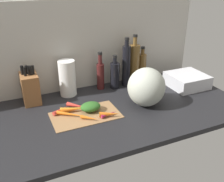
{
  "coord_description": "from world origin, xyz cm",
  "views": [
    {
      "loc": [
        -50.05,
        -121.79,
        74.44
      ],
      "look_at": [
        2.74,
        -3.31,
        13.37
      ],
      "focal_mm": 40.45,
      "sensor_mm": 36.0,
      "label": 1
    }
  ],
  "objects_px": {
    "carrot_3": "(109,114)",
    "carrot_5": "(75,109)",
    "carrot_6": "(90,118)",
    "bottle_3": "(134,64)",
    "bottle_2": "(126,65)",
    "carrot_4": "(71,114)",
    "winter_squash": "(146,87)",
    "dish_rack": "(187,80)",
    "carrot_1": "(109,114)",
    "bottle_4": "(142,67)",
    "carrot_2": "(74,109)",
    "paper_towel_roll": "(67,78)",
    "carrot_7": "(77,106)",
    "knife_block": "(30,88)",
    "bottle_0": "(100,75)",
    "carrot_0": "(61,110)",
    "cutting_board": "(86,115)",
    "bottle_1": "(115,75)"
  },
  "relations": [
    {
      "from": "carrot_0",
      "to": "carrot_5",
      "type": "xyz_separation_m",
      "value": [
        0.08,
        -0.03,
        0.0
      ]
    },
    {
      "from": "carrot_2",
      "to": "dish_rack",
      "type": "bearing_deg",
      "value": 2.54
    },
    {
      "from": "winter_squash",
      "to": "carrot_4",
      "type": "bearing_deg",
      "value": 174.8
    },
    {
      "from": "carrot_3",
      "to": "carrot_5",
      "type": "xyz_separation_m",
      "value": [
        -0.16,
        0.13,
        0.0
      ]
    },
    {
      "from": "carrot_3",
      "to": "carrot_7",
      "type": "xyz_separation_m",
      "value": [
        -0.14,
        0.16,
        0.0
      ]
    },
    {
      "from": "bottle_4",
      "to": "dish_rack",
      "type": "bearing_deg",
      "value": -43.85
    },
    {
      "from": "cutting_board",
      "to": "winter_squash",
      "type": "xyz_separation_m",
      "value": [
        0.38,
        -0.02,
        0.12
      ]
    },
    {
      "from": "cutting_board",
      "to": "bottle_2",
      "type": "relative_size",
      "value": 1.11
    },
    {
      "from": "carrot_6",
      "to": "bottle_3",
      "type": "bearing_deg",
      "value": 38.16
    },
    {
      "from": "bottle_4",
      "to": "carrot_3",
      "type": "bearing_deg",
      "value": -137.91
    },
    {
      "from": "carrot_7",
      "to": "bottle_4",
      "type": "distance_m",
      "value": 0.63
    },
    {
      "from": "carrot_5",
      "to": "bottle_1",
      "type": "height_order",
      "value": "bottle_1"
    },
    {
      "from": "carrot_1",
      "to": "winter_squash",
      "type": "xyz_separation_m",
      "value": [
        0.27,
        0.05,
        0.1
      ]
    },
    {
      "from": "bottle_1",
      "to": "dish_rack",
      "type": "height_order",
      "value": "bottle_1"
    },
    {
      "from": "paper_towel_roll",
      "to": "dish_rack",
      "type": "relative_size",
      "value": 0.94
    },
    {
      "from": "carrot_1",
      "to": "bottle_3",
      "type": "xyz_separation_m",
      "value": [
        0.37,
        0.39,
        0.13
      ]
    },
    {
      "from": "carrot_5",
      "to": "carrot_2",
      "type": "bearing_deg",
      "value": -172.24
    },
    {
      "from": "carrot_4",
      "to": "knife_block",
      "type": "bearing_deg",
      "value": 121.79
    },
    {
      "from": "paper_towel_roll",
      "to": "carrot_1",
      "type": "bearing_deg",
      "value": -71.16
    },
    {
      "from": "carrot_0",
      "to": "carrot_7",
      "type": "xyz_separation_m",
      "value": [
        0.1,
        0.01,
        0.0
      ]
    },
    {
      "from": "carrot_7",
      "to": "knife_block",
      "type": "relative_size",
      "value": 0.53
    },
    {
      "from": "winter_squash",
      "to": "dish_rack",
      "type": "height_order",
      "value": "winter_squash"
    },
    {
      "from": "carrot_0",
      "to": "knife_block",
      "type": "relative_size",
      "value": 0.47
    },
    {
      "from": "paper_towel_roll",
      "to": "bottle_1",
      "type": "relative_size",
      "value": 1.0
    },
    {
      "from": "carrot_2",
      "to": "carrot_3",
      "type": "height_order",
      "value": "carrot_2"
    },
    {
      "from": "carrot_3",
      "to": "carrot_1",
      "type": "bearing_deg",
      "value": -105.88
    },
    {
      "from": "carrot_6",
      "to": "bottle_4",
      "type": "distance_m",
      "value": 0.69
    },
    {
      "from": "winter_squash",
      "to": "bottle_0",
      "type": "bearing_deg",
      "value": 115.96
    },
    {
      "from": "carrot_4",
      "to": "bottle_3",
      "type": "distance_m",
      "value": 0.65
    },
    {
      "from": "carrot_4",
      "to": "bottle_0",
      "type": "xyz_separation_m",
      "value": [
        0.3,
        0.3,
        0.09
      ]
    },
    {
      "from": "carrot_0",
      "to": "carrot_7",
      "type": "height_order",
      "value": "carrot_7"
    },
    {
      "from": "carrot_0",
      "to": "dish_rack",
      "type": "height_order",
      "value": "dish_rack"
    },
    {
      "from": "carrot_3",
      "to": "bottle_2",
      "type": "xyz_separation_m",
      "value": [
        0.29,
        0.36,
        0.14
      ]
    },
    {
      "from": "carrot_5",
      "to": "bottle_2",
      "type": "relative_size",
      "value": 0.5
    },
    {
      "from": "bottle_2",
      "to": "carrot_7",
      "type": "bearing_deg",
      "value": -155.78
    },
    {
      "from": "carrot_1",
      "to": "carrot_2",
      "type": "height_order",
      "value": "carrot_1"
    },
    {
      "from": "carrot_3",
      "to": "winter_squash",
      "type": "xyz_separation_m",
      "value": [
        0.26,
        0.04,
        0.1
      ]
    },
    {
      "from": "carrot_4",
      "to": "carrot_6",
      "type": "xyz_separation_m",
      "value": [
        0.08,
        -0.08,
        -0.0
      ]
    },
    {
      "from": "carrot_3",
      "to": "carrot_4",
      "type": "bearing_deg",
      "value": 156.56
    },
    {
      "from": "bottle_3",
      "to": "bottle_4",
      "type": "height_order",
      "value": "bottle_3"
    },
    {
      "from": "carrot_6",
      "to": "carrot_7",
      "type": "distance_m",
      "value": 0.16
    },
    {
      "from": "carrot_2",
      "to": "winter_squash",
      "type": "bearing_deg",
      "value": -10.94
    },
    {
      "from": "carrot_6",
      "to": "paper_towel_roll",
      "type": "bearing_deg",
      "value": 92.71
    },
    {
      "from": "carrot_3",
      "to": "bottle_4",
      "type": "xyz_separation_m",
      "value": [
        0.44,
        0.4,
        0.09
      ]
    },
    {
      "from": "carrot_4",
      "to": "carrot_6",
      "type": "distance_m",
      "value": 0.12
    },
    {
      "from": "cutting_board",
      "to": "bottle_1",
      "type": "height_order",
      "value": "bottle_1"
    },
    {
      "from": "carrot_0",
      "to": "bottle_4",
      "type": "height_order",
      "value": "bottle_4"
    },
    {
      "from": "carrot_6",
      "to": "carrot_7",
      "type": "height_order",
      "value": "carrot_7"
    },
    {
      "from": "bottle_3",
      "to": "dish_rack",
      "type": "relative_size",
      "value": 1.42
    },
    {
      "from": "carrot_6",
      "to": "bottle_0",
      "type": "distance_m",
      "value": 0.44
    }
  ]
}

